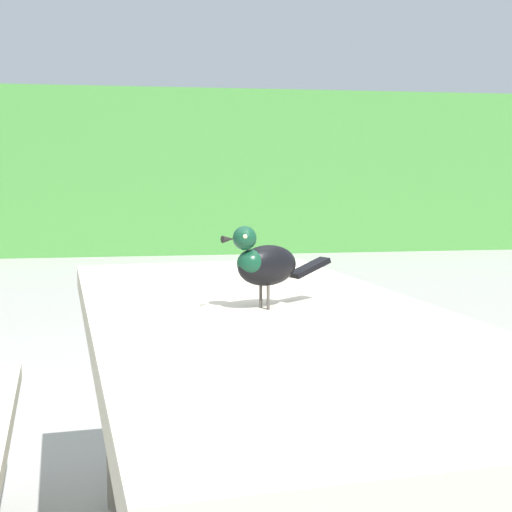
% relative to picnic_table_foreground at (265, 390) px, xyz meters
% --- Properties ---
extents(hedge_wall, '(28.00, 1.59, 2.14)m').
position_rel_picnic_table_foreground_xyz_m(hedge_wall, '(-0.22, 8.66, 0.52)').
color(hedge_wall, '#428438').
rests_on(hedge_wall, ground).
extents(picnic_table_foreground, '(1.84, 1.87, 0.74)m').
position_rel_picnic_table_foreground_xyz_m(picnic_table_foreground, '(0.00, 0.00, 0.00)').
color(picnic_table_foreground, '#B2A893').
rests_on(picnic_table_foreground, ground).
extents(bird_grackle, '(0.27, 0.15, 0.18)m').
position_rel_picnic_table_foreground_xyz_m(bird_grackle, '(-0.00, 0.00, 0.29)').
color(bird_grackle, black).
rests_on(bird_grackle, picnic_table_foreground).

